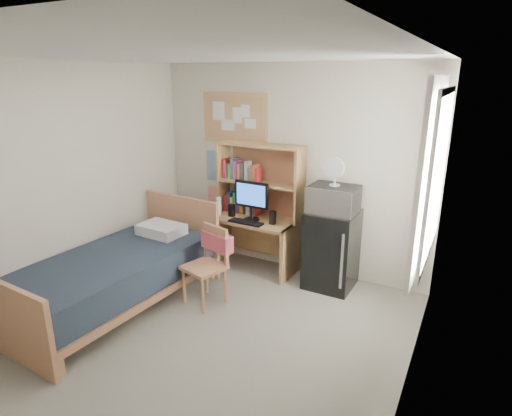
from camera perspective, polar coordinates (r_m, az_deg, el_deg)
The scene contains 25 objects.
floor at distance 4.26m, azimuth -7.89°, elevation -18.18°, with size 3.60×4.20×0.02m, color gray.
ceiling at distance 3.47m, azimuth -9.77°, elevation 19.55°, with size 3.60×4.20×0.02m, color white.
wall_back at distance 5.42m, azimuth 4.51°, elevation 5.05°, with size 3.60×0.04×2.60m, color silver.
wall_left at distance 4.91m, azimuth -25.93°, elevation 2.02°, with size 0.04×4.20×2.60m, color silver.
wall_right at distance 3.02m, azimuth 20.23°, elevation -6.27°, with size 0.04×4.20×2.60m, color silver.
window_unit at distance 4.08m, azimuth 22.45°, elevation 3.96°, with size 0.10×1.40×1.70m, color white.
curtain_left at distance 3.69m, azimuth 21.31°, elevation 2.79°, with size 0.04×0.55×1.70m, color beige.
curtain_right at distance 4.47m, azimuth 22.63°, elevation 5.02°, with size 0.04×0.55×1.70m, color beige.
bulletin_board at distance 5.66m, azimuth -2.82°, elevation 11.95°, with size 0.94×0.03×0.64m, color tan.
poster_wave at distance 5.94m, azimuth -5.37°, elevation 5.61°, with size 0.30×0.01×0.42m, color #266498.
poster_japan at distance 6.05m, azimuth -5.24°, elevation 1.25°, with size 0.28×0.01×0.36m, color red.
desk at distance 5.59m, azimuth -0.26°, elevation -4.77°, with size 1.10×0.55×0.69m, color tan.
desk_chair at distance 4.77m, azimuth -6.96°, elevation -7.79°, with size 0.44×0.44×0.87m, color tan.
mini_fridge at distance 5.18m, azimuth 10.03°, elevation -5.42°, with size 0.55×0.55×0.94m, color black.
bed at distance 4.96m, azimuth -18.27°, elevation -9.25°, with size 1.10×2.20×0.61m, color #1C2532.
hutch at distance 5.47m, azimuth 0.53°, elevation 3.68°, with size 1.15×0.29×0.94m, color tan.
monitor at distance 5.35m, azimuth -0.59°, elevation 0.90°, with size 0.46×0.04×0.49m, color black.
keyboard at distance 5.31m, azimuth -1.36°, elevation -1.92°, with size 0.44×0.14×0.02m, color black.
speaker_left at distance 5.55m, azimuth -3.25°, elevation -0.31°, with size 0.07×0.07×0.16m, color black.
speaker_right at distance 5.26m, azimuth 2.23°, elevation -1.30°, with size 0.07×0.07×0.16m, color black.
water_bottle at distance 5.61m, azimuth -5.02°, elevation 0.24°, with size 0.07×0.07×0.24m, color white.
hoodie at distance 4.79m, azimuth -5.22°, elevation -4.47°, with size 0.41×0.13×0.20m, color #CD4E5C.
microwave at distance 4.95m, azimuth 10.33°, elevation 1.19°, with size 0.54×0.41×0.31m, color #B8B8BD.
desk_fan at distance 4.88m, azimuth 10.53°, elevation 4.61°, with size 0.24×0.24×0.30m, color white.
pillow at distance 5.28m, azimuth -12.51°, elevation -2.80°, with size 0.52×0.37×0.13m, color white.
Camera 1 is at (2.09, -2.77, 2.45)m, focal length 30.00 mm.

